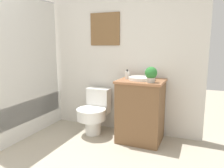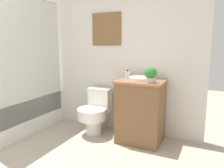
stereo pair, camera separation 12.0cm
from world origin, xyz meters
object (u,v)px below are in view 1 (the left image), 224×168
toilet (94,111)px  soap_bottle (127,75)px  potted_plant (151,74)px  sink (142,78)px

toilet → soap_bottle: size_ratio=5.06×
toilet → potted_plant: size_ratio=3.33×
sink → soap_bottle: 0.21m
toilet → potted_plant: bearing=-8.6°
toilet → sink: 0.89m
toilet → sink: (0.71, 0.03, 0.54)m
toilet → soap_bottle: 0.76m
sink → potted_plant: 0.24m
toilet → soap_bottle: bearing=3.4°
toilet → soap_bottle: soap_bottle is taller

